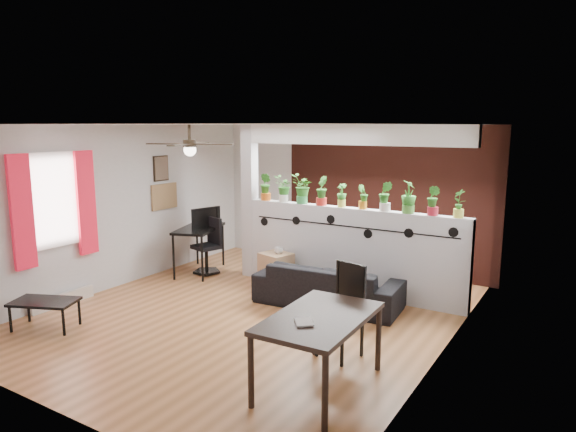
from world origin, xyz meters
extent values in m
cube|color=#955C30|center=(0.00, 0.00, -0.05)|extent=(6.30, 7.10, 0.10)
cube|color=#B7B7BA|center=(0.00, 3.02, 1.30)|extent=(6.30, 0.04, 2.90)
cube|color=#B7B7BA|center=(0.00, -3.02, 1.30)|extent=(6.30, 0.04, 2.90)
cube|color=#B7B7BA|center=(-2.62, 0.00, 1.30)|extent=(0.04, 7.10, 2.90)
cube|color=#B7B7BA|center=(2.62, 0.00, 1.30)|extent=(0.04, 7.10, 2.90)
cube|color=white|center=(0.00, 0.00, 2.65)|extent=(6.30, 7.10, 0.10)
cube|color=#BCBCC1|center=(0.80, 1.50, 0.68)|extent=(3.60, 0.18, 1.35)
cube|color=white|center=(0.80, 1.50, 2.45)|extent=(3.60, 0.18, 0.30)
cube|color=#BCBCC1|center=(-1.11, 1.50, 1.30)|extent=(0.22, 0.20, 2.60)
cube|color=#AB4131|center=(0.80, 2.97, 1.30)|extent=(3.90, 0.05, 2.60)
cube|color=black|center=(0.80, 1.40, 1.08)|extent=(3.31, 0.01, 0.02)
cylinder|color=black|center=(-0.75, 1.40, 1.00)|extent=(0.14, 0.01, 0.14)
cylinder|color=black|center=(-0.13, 1.40, 1.08)|extent=(0.14, 0.01, 0.14)
cylinder|color=black|center=(0.49, 1.40, 1.16)|extent=(0.14, 0.01, 0.14)
cylinder|color=black|center=(1.11, 1.40, 1.00)|extent=(0.14, 0.01, 0.14)
cylinder|color=black|center=(1.73, 1.40, 1.08)|extent=(0.14, 0.01, 0.14)
cylinder|color=black|center=(2.35, 1.40, 1.16)|extent=(0.14, 0.01, 0.14)
cube|color=white|center=(-2.58, -1.20, 1.55)|extent=(0.02, 0.95, 1.25)
cube|color=white|center=(-2.57, -1.20, 1.55)|extent=(0.04, 1.05, 1.35)
cube|color=red|center=(-2.53, -1.70, 1.45)|extent=(0.06, 0.30, 1.55)
cube|color=red|center=(-2.53, -0.70, 1.45)|extent=(0.06, 0.30, 1.55)
cube|color=silver|center=(-2.54, -1.20, 0.09)|extent=(0.08, 1.00, 0.18)
cube|color=olive|center=(-2.58, 0.95, 1.35)|extent=(0.03, 0.60, 0.45)
cube|color=#8C7259|center=(-2.58, 0.90, 1.85)|extent=(0.03, 0.30, 0.40)
cube|color=black|center=(-2.58, 0.90, 1.85)|extent=(0.02, 0.34, 0.44)
cylinder|color=black|center=(-0.80, -0.30, 2.50)|extent=(0.04, 0.04, 0.20)
cylinder|color=black|center=(-0.80, -0.30, 2.35)|extent=(0.18, 0.18, 0.10)
sphere|color=white|center=(-0.80, -0.30, 2.26)|extent=(0.17, 0.17, 0.17)
cube|color=black|center=(-0.48, -0.18, 2.34)|extent=(0.55, 0.29, 0.01)
cube|color=black|center=(-0.92, 0.02, 2.34)|extent=(0.29, 0.55, 0.01)
cube|color=black|center=(-1.12, -0.42, 2.34)|extent=(0.55, 0.29, 0.01)
cube|color=black|center=(-0.68, -0.62, 2.34)|extent=(0.29, 0.55, 0.01)
cylinder|color=#D66119|center=(-0.78, 1.50, 1.41)|extent=(0.17, 0.17, 0.12)
imported|color=#1C5919|center=(-0.78, 1.50, 1.63)|extent=(0.29, 0.26, 0.36)
cylinder|color=white|center=(-0.43, 1.50, 1.41)|extent=(0.15, 0.15, 0.12)
imported|color=#1C5919|center=(-0.43, 1.50, 1.62)|extent=(0.24, 0.26, 0.33)
cylinder|color=green|center=(-0.08, 1.50, 1.41)|extent=(0.18, 0.18, 0.12)
imported|color=#1C5919|center=(-0.08, 1.50, 1.64)|extent=(0.27, 0.30, 0.38)
cylinder|color=red|center=(0.27, 1.50, 1.41)|extent=(0.17, 0.17, 0.12)
imported|color=#1C5919|center=(0.27, 1.50, 1.63)|extent=(0.29, 0.30, 0.36)
cylinder|color=#DADD4E|center=(0.62, 1.50, 1.41)|extent=(0.12, 0.12, 0.12)
imported|color=#1C5919|center=(0.62, 1.50, 1.58)|extent=(0.18, 0.15, 0.26)
cylinder|color=orange|center=(0.98, 1.50, 1.41)|extent=(0.12, 0.12, 0.12)
imported|color=#1C5919|center=(0.98, 1.50, 1.58)|extent=(0.23, 0.22, 0.27)
cylinder|color=white|center=(1.33, 1.50, 1.41)|extent=(0.16, 0.16, 0.12)
imported|color=#1C5919|center=(1.33, 1.50, 1.62)|extent=(0.25, 0.22, 0.34)
cylinder|color=#478B32|center=(1.68, 1.50, 1.41)|extent=(0.17, 0.17, 0.12)
imported|color=#1C5919|center=(1.68, 1.50, 1.63)|extent=(0.29, 0.31, 0.37)
cylinder|color=#B51C30|center=(2.03, 1.50, 1.41)|extent=(0.15, 0.15, 0.12)
imported|color=#1C5919|center=(2.03, 1.50, 1.61)|extent=(0.26, 0.23, 0.32)
cylinder|color=#D5DA4C|center=(2.38, 1.50, 1.41)|extent=(0.14, 0.14, 0.12)
imported|color=#1C5919|center=(2.38, 1.50, 1.60)|extent=(0.24, 0.25, 0.30)
imported|color=black|center=(0.75, 0.83, 0.29)|extent=(2.06, 0.95, 0.59)
cube|color=#A77D58|center=(-0.36, 1.16, 0.28)|extent=(0.55, 0.51, 0.56)
imported|color=gray|center=(-0.31, 1.16, 0.62)|extent=(0.16, 0.16, 0.11)
cube|color=black|center=(-1.98, 1.16, 0.80)|extent=(0.94, 1.26, 0.04)
cylinder|color=black|center=(-2.05, 0.58, 0.39)|extent=(0.04, 0.04, 0.77)
cylinder|color=black|center=(-1.56, 0.75, 0.39)|extent=(0.04, 0.04, 0.77)
cylinder|color=black|center=(-2.40, 1.57, 0.39)|extent=(0.04, 0.04, 0.77)
cylinder|color=black|center=(-1.91, 1.74, 0.39)|extent=(0.04, 0.04, 0.77)
imported|color=black|center=(-1.98, 1.31, 0.91)|extent=(0.33, 0.14, 0.19)
cylinder|color=black|center=(-1.82, 1.16, 0.04)|extent=(0.50, 0.50, 0.04)
cylinder|color=black|center=(-1.82, 1.16, 0.25)|extent=(0.06, 0.06, 0.43)
cube|color=black|center=(-1.82, 1.16, 0.48)|extent=(0.50, 0.50, 0.07)
cube|color=black|center=(-1.77, 1.34, 0.76)|extent=(0.39, 0.16, 0.46)
cube|color=black|center=(1.77, -1.34, 0.73)|extent=(0.87, 1.40, 0.05)
cylinder|color=black|center=(1.41, -2.00, 0.35)|extent=(0.06, 0.06, 0.70)
cylinder|color=black|center=(2.16, -1.98, 0.35)|extent=(0.06, 0.06, 0.70)
cylinder|color=black|center=(1.37, -0.70, 0.35)|extent=(0.06, 0.06, 0.70)
cylinder|color=black|center=(2.13, -0.68, 0.35)|extent=(0.06, 0.06, 0.70)
imported|color=gray|center=(1.67, -1.64, 0.76)|extent=(0.26, 0.27, 0.02)
cube|color=black|center=(1.63, -0.60, 0.51)|extent=(0.51, 0.51, 0.03)
cube|color=black|center=(1.67, -0.42, 0.79)|extent=(0.40, 0.12, 0.54)
cube|color=black|center=(1.42, -0.74, 0.25)|extent=(0.03, 0.03, 0.51)
cube|color=black|center=(1.77, -0.82, 0.25)|extent=(0.03, 0.03, 0.51)
cube|color=black|center=(1.50, -0.39, 0.52)|extent=(0.03, 0.03, 1.04)
cube|color=black|center=(1.85, -0.47, 0.52)|extent=(0.03, 0.03, 1.04)
cube|color=black|center=(-1.96, -1.85, 0.36)|extent=(0.92, 0.73, 0.04)
cylinder|color=black|center=(-2.22, -2.16, 0.17)|extent=(0.04, 0.04, 0.34)
cylinder|color=black|center=(-1.55, -1.87, 0.17)|extent=(0.04, 0.04, 0.34)
cylinder|color=black|center=(-2.37, -1.83, 0.17)|extent=(0.04, 0.04, 0.34)
cylinder|color=black|center=(-1.70, -1.54, 0.17)|extent=(0.04, 0.04, 0.34)
camera|label=1|loc=(4.00, -5.57, 2.59)|focal=32.00mm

